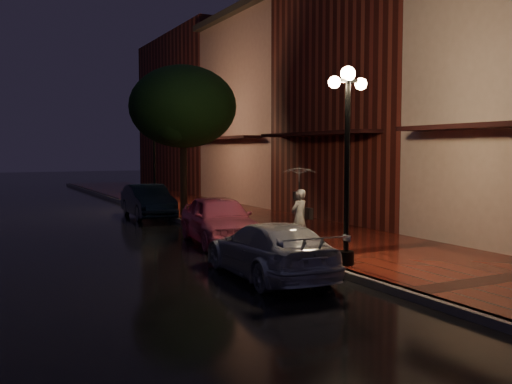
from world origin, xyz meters
TOP-DOWN VIEW (x-y plane):
  - ground at (0.00, 0.00)m, footprint 120.00×120.00m
  - sidewalk at (2.25, 0.00)m, footprint 4.50×60.00m
  - curb at (0.00, 0.00)m, footprint 0.25×60.00m
  - storefront_mid at (7.00, 2.00)m, footprint 5.00×8.00m
  - storefront_far at (7.00, 10.00)m, footprint 5.00×8.00m
  - storefront_extra at (7.00, 20.00)m, footprint 5.00×12.00m
  - streetlamp_near at (0.35, -5.00)m, footprint 0.96×0.36m
  - streetlamp_far at (0.35, 9.00)m, footprint 0.96×0.36m
  - street_tree at (0.61, 5.99)m, footprint 4.16×4.16m
  - pink_car at (-0.60, -0.23)m, footprint 2.16×4.23m
  - navy_car at (-0.60, 6.86)m, footprint 1.57×4.04m
  - silver_car at (-1.43, -4.75)m, footprint 1.85×4.10m
  - woman_with_umbrella at (0.76, -2.38)m, footprint 0.87×0.88m
  - parking_meter at (1.00, -1.80)m, footprint 0.13×0.10m

SIDE VIEW (x-z plane):
  - ground at x=0.00m, z-range 0.00..0.00m
  - sidewalk at x=2.25m, z-range 0.00..0.15m
  - curb at x=0.00m, z-range 0.00..0.15m
  - silver_car at x=-1.43m, z-range 0.00..1.17m
  - navy_car at x=-0.60m, z-range 0.00..1.31m
  - pink_car at x=-0.60m, z-range 0.00..1.38m
  - parking_meter at x=1.00m, z-range 0.30..1.69m
  - woman_with_umbrella at x=0.76m, z-range 0.49..2.57m
  - streetlamp_near at x=0.35m, z-range 0.45..4.76m
  - streetlamp_far at x=0.35m, z-range 0.45..4.76m
  - street_tree at x=0.61m, z-range 1.34..7.14m
  - storefront_far at x=7.00m, z-range 0.00..9.00m
  - storefront_extra at x=7.00m, z-range 0.00..10.00m
  - storefront_mid at x=7.00m, z-range 0.00..11.00m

